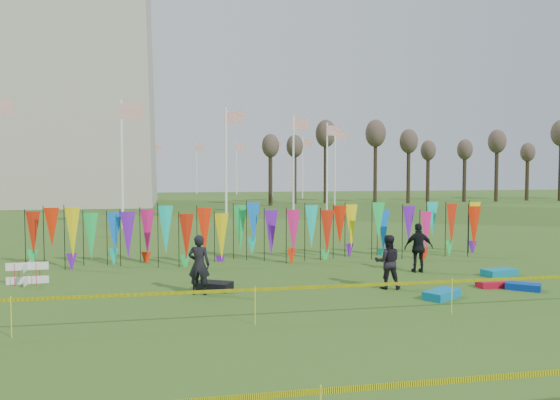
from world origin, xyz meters
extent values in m
plane|color=#2E5317|center=(0.00, 0.00, 0.00)|extent=(160.00, 160.00, 0.00)
cylinder|color=white|center=(14.00, 48.00, 4.00)|extent=(0.16, 0.16, 8.00)
plane|color=#B11D12|center=(14.60, 48.00, 7.30)|extent=(1.40, 0.00, 1.40)
cylinder|color=white|center=(13.05, 55.25, 4.00)|extent=(0.16, 0.16, 8.00)
plane|color=#B11D12|center=(13.65, 55.25, 7.30)|extent=(1.40, 0.00, 1.40)
cylinder|color=white|center=(10.25, 62.00, 4.00)|extent=(0.16, 0.16, 8.00)
plane|color=#B11D12|center=(10.85, 62.00, 7.30)|extent=(1.40, 0.00, 1.40)
cylinder|color=white|center=(5.80, 67.80, 4.00)|extent=(0.16, 0.16, 8.00)
plane|color=#B11D12|center=(6.40, 67.80, 7.30)|extent=(1.40, 0.00, 1.40)
cylinder|color=white|center=(0.00, 72.25, 4.00)|extent=(0.16, 0.16, 8.00)
plane|color=#B11D12|center=(0.60, 72.25, 7.30)|extent=(1.40, 0.00, 1.40)
cylinder|color=white|center=(-6.75, 75.05, 4.00)|extent=(0.16, 0.16, 8.00)
plane|color=#B11D12|center=(-6.15, 75.05, 7.30)|extent=(1.40, 0.00, 1.40)
cylinder|color=white|center=(-14.00, 76.00, 4.00)|extent=(0.16, 0.16, 8.00)
plane|color=#B11D12|center=(-13.40, 76.00, 7.30)|extent=(1.40, 0.00, 1.40)
cylinder|color=white|center=(-21.25, 75.05, 4.00)|extent=(0.16, 0.16, 8.00)
plane|color=#B11D12|center=(-20.65, 75.05, 7.30)|extent=(1.40, 0.00, 1.40)
cylinder|color=white|center=(-28.00, 72.25, 4.00)|extent=(0.16, 0.16, 8.00)
plane|color=#B11D12|center=(-27.40, 72.25, 7.30)|extent=(1.40, 0.00, 1.40)
plane|color=#B11D12|center=(-13.40, 20.00, 7.30)|extent=(1.40, 0.00, 1.40)
cylinder|color=white|center=(-6.75, 20.95, 4.00)|extent=(0.16, 0.16, 8.00)
plane|color=#B11D12|center=(-6.15, 20.95, 7.30)|extent=(1.40, 0.00, 1.40)
cylinder|color=white|center=(0.00, 23.75, 4.00)|extent=(0.16, 0.16, 8.00)
plane|color=#B11D12|center=(0.60, 23.75, 7.30)|extent=(1.40, 0.00, 1.40)
cylinder|color=white|center=(5.80, 28.20, 4.00)|extent=(0.16, 0.16, 8.00)
plane|color=#B11D12|center=(6.40, 28.20, 7.30)|extent=(1.40, 0.00, 1.40)
cylinder|color=white|center=(10.25, 34.00, 4.00)|extent=(0.16, 0.16, 8.00)
plane|color=#B11D12|center=(10.85, 34.00, 7.30)|extent=(1.40, 0.00, 1.40)
cylinder|color=white|center=(13.05, 40.75, 4.00)|extent=(0.16, 0.16, 8.00)
plane|color=#B11D12|center=(13.65, 40.75, 7.30)|extent=(1.40, 0.00, 1.40)
cylinder|color=black|center=(-9.00, 6.82, 1.07)|extent=(0.03, 0.03, 2.14)
cone|color=red|center=(-8.72, 6.82, 1.26)|extent=(0.64, 0.64, 1.60)
cylinder|color=black|center=(-8.31, 6.82, 1.07)|extent=(0.03, 0.03, 2.14)
cone|color=red|center=(-8.03, 6.82, 1.26)|extent=(0.64, 0.64, 1.60)
cylinder|color=black|center=(-7.62, 6.82, 1.07)|extent=(0.03, 0.03, 2.14)
cone|color=yellow|center=(-7.34, 6.82, 1.26)|extent=(0.64, 0.64, 1.60)
cylinder|color=black|center=(-6.92, 6.82, 1.07)|extent=(0.03, 0.03, 2.14)
cone|color=#17C950|center=(-6.64, 6.82, 1.26)|extent=(0.64, 0.64, 1.60)
cylinder|color=black|center=(-6.23, 6.82, 1.07)|extent=(0.03, 0.03, 2.14)
cone|color=blue|center=(-5.95, 6.82, 1.26)|extent=(0.64, 0.64, 1.60)
cylinder|color=black|center=(-5.54, 6.82, 1.07)|extent=(0.03, 0.03, 2.14)
cone|color=#6615B7|center=(-5.26, 6.82, 1.26)|extent=(0.64, 0.64, 1.60)
cylinder|color=black|center=(-4.85, 6.82, 1.07)|extent=(0.03, 0.03, 2.14)
cone|color=#DF1870|center=(-4.57, 6.82, 1.26)|extent=(0.64, 0.64, 1.60)
cylinder|color=black|center=(-4.15, 6.82, 1.07)|extent=(0.03, 0.03, 2.14)
cone|color=#0DCEB4|center=(-3.87, 6.82, 1.26)|extent=(0.64, 0.64, 1.60)
cylinder|color=black|center=(-3.46, 6.82, 1.07)|extent=(0.03, 0.03, 2.14)
cone|color=red|center=(-3.18, 6.82, 1.26)|extent=(0.64, 0.64, 1.60)
cylinder|color=black|center=(-2.77, 6.82, 1.07)|extent=(0.03, 0.03, 2.14)
cone|color=red|center=(-2.49, 6.82, 1.26)|extent=(0.64, 0.64, 1.60)
cylinder|color=black|center=(-2.08, 6.82, 1.07)|extent=(0.03, 0.03, 2.14)
cone|color=yellow|center=(-1.80, 6.82, 1.26)|extent=(0.64, 0.64, 1.60)
cylinder|color=black|center=(-1.38, 6.82, 1.07)|extent=(0.03, 0.03, 2.14)
cone|color=#17C950|center=(-1.10, 6.82, 1.26)|extent=(0.64, 0.64, 1.60)
cylinder|color=black|center=(-0.69, 6.82, 1.07)|extent=(0.03, 0.03, 2.14)
cone|color=blue|center=(-0.41, 6.82, 1.26)|extent=(0.64, 0.64, 1.60)
cylinder|color=black|center=(0.00, 6.82, 1.07)|extent=(0.03, 0.03, 2.14)
cone|color=#6615B7|center=(0.28, 6.82, 1.26)|extent=(0.64, 0.64, 1.60)
cylinder|color=black|center=(0.69, 6.82, 1.07)|extent=(0.03, 0.03, 2.14)
cone|color=#DF1870|center=(0.97, 6.82, 1.26)|extent=(0.64, 0.64, 1.60)
cylinder|color=black|center=(1.38, 6.82, 1.07)|extent=(0.03, 0.03, 2.14)
cone|color=#0DCEB4|center=(1.66, 6.82, 1.26)|extent=(0.64, 0.64, 1.60)
cylinder|color=black|center=(2.08, 6.82, 1.07)|extent=(0.03, 0.03, 2.14)
cone|color=red|center=(2.36, 6.82, 1.26)|extent=(0.64, 0.64, 1.60)
cylinder|color=black|center=(2.77, 6.82, 1.07)|extent=(0.03, 0.03, 2.14)
cone|color=red|center=(3.05, 6.82, 1.26)|extent=(0.64, 0.64, 1.60)
cylinder|color=black|center=(3.46, 6.82, 1.07)|extent=(0.03, 0.03, 2.14)
cone|color=yellow|center=(3.74, 6.82, 1.26)|extent=(0.64, 0.64, 1.60)
cylinder|color=black|center=(4.15, 6.82, 1.07)|extent=(0.03, 0.03, 2.14)
cone|color=#17C950|center=(4.43, 6.82, 1.26)|extent=(0.64, 0.64, 1.60)
cylinder|color=black|center=(4.85, 6.82, 1.07)|extent=(0.03, 0.03, 2.14)
cone|color=blue|center=(5.13, 6.82, 1.26)|extent=(0.64, 0.64, 1.60)
cylinder|color=black|center=(5.54, 6.82, 1.07)|extent=(0.03, 0.03, 2.14)
cone|color=#6615B7|center=(5.82, 6.82, 1.26)|extent=(0.64, 0.64, 1.60)
cylinder|color=black|center=(6.23, 6.82, 1.07)|extent=(0.03, 0.03, 2.14)
cone|color=#DF1870|center=(6.51, 6.82, 1.26)|extent=(0.64, 0.64, 1.60)
cylinder|color=black|center=(6.92, 6.82, 1.07)|extent=(0.03, 0.03, 2.14)
cone|color=#0DCEB4|center=(7.20, 6.82, 1.26)|extent=(0.64, 0.64, 1.60)
cylinder|color=black|center=(7.62, 6.82, 1.07)|extent=(0.03, 0.03, 2.14)
cone|color=red|center=(7.90, 6.82, 1.26)|extent=(0.64, 0.64, 1.60)
cylinder|color=black|center=(8.31, 6.82, 1.07)|extent=(0.03, 0.03, 2.14)
cone|color=red|center=(8.59, 6.82, 1.26)|extent=(0.64, 0.64, 1.60)
cylinder|color=black|center=(9.00, 6.82, 1.07)|extent=(0.03, 0.03, 2.14)
cone|color=yellow|center=(9.28, 6.82, 1.26)|extent=(0.64, 0.64, 1.60)
cube|color=#FBFD05|center=(0.00, -1.93, 0.82)|extent=(26.00, 0.01, 0.08)
cylinder|color=#CBD32F|center=(-7.00, -1.93, 0.45)|extent=(0.02, 0.02, 0.90)
cylinder|color=#CBD32F|center=(-2.00, -1.93, 0.45)|extent=(0.02, 0.02, 0.90)
cylinder|color=#CBD32F|center=(3.00, -1.93, 0.45)|extent=(0.02, 0.02, 0.90)
cube|color=#FBFD05|center=(0.00, -7.88, 0.82)|extent=(26.00, 0.01, 0.08)
cylinder|color=#382A1C|center=(6.00, 44.00, 3.20)|extent=(0.44, 0.44, 6.40)
ellipsoid|color=brown|center=(6.00, 44.00, 6.56)|extent=(1.92, 1.92, 2.56)
cylinder|color=#382A1C|center=(10.00, 44.00, 3.20)|extent=(0.44, 0.44, 6.40)
ellipsoid|color=brown|center=(10.00, 44.00, 6.56)|extent=(1.92, 1.92, 2.56)
cylinder|color=#382A1C|center=(14.00, 44.00, 3.20)|extent=(0.44, 0.44, 6.40)
ellipsoid|color=brown|center=(14.00, 44.00, 6.56)|extent=(1.92, 1.92, 2.56)
cylinder|color=#382A1C|center=(18.00, 44.00, 3.20)|extent=(0.44, 0.44, 6.40)
ellipsoid|color=brown|center=(18.00, 44.00, 6.56)|extent=(1.92, 1.92, 2.56)
cylinder|color=#382A1C|center=(22.00, 44.00, 3.20)|extent=(0.44, 0.44, 6.40)
ellipsoid|color=brown|center=(22.00, 44.00, 6.56)|extent=(1.92, 1.92, 2.56)
cylinder|color=#382A1C|center=(26.00, 44.00, 3.20)|extent=(0.44, 0.44, 6.40)
ellipsoid|color=brown|center=(26.00, 44.00, 6.56)|extent=(1.92, 1.92, 2.56)
cylinder|color=#382A1C|center=(30.00, 44.00, 3.20)|extent=(0.44, 0.44, 6.40)
ellipsoid|color=brown|center=(30.00, 44.00, 6.56)|extent=(1.92, 1.92, 2.56)
cylinder|color=#382A1C|center=(34.00, 44.00, 3.20)|extent=(0.44, 0.44, 6.40)
ellipsoid|color=brown|center=(34.00, 44.00, 6.56)|extent=(1.92, 1.92, 2.56)
cylinder|color=#382A1C|center=(38.00, 44.00, 3.20)|extent=(0.44, 0.44, 6.40)
ellipsoid|color=brown|center=(38.00, 44.00, 6.56)|extent=(1.92, 1.92, 2.56)
cylinder|color=#382A1C|center=(42.00, 44.00, 3.20)|extent=(0.44, 0.44, 6.40)
ellipsoid|color=brown|center=(42.00, 44.00, 6.56)|extent=(1.92, 1.92, 2.56)
cylinder|color=red|center=(-8.49, 3.62, 0.35)|extent=(0.02, 0.02, 0.71)
cylinder|color=red|center=(-7.87, 3.62, 0.35)|extent=(0.02, 0.02, 0.71)
cylinder|color=red|center=(-8.49, 4.24, 0.35)|extent=(0.02, 0.02, 0.71)
cylinder|color=red|center=(-7.87, 4.24, 0.35)|extent=(0.02, 0.02, 0.71)
imported|color=black|center=(-2.93, 1.46, 0.87)|extent=(0.73, 0.61, 1.74)
imported|color=black|center=(2.72, 1.16, 0.82)|extent=(0.89, 0.67, 1.64)
imported|color=black|center=(4.84, 3.48, 0.87)|extent=(1.10, 0.73, 1.74)
cube|color=#0B79AD|center=(3.72, -0.36, 0.12)|extent=(1.28, 1.11, 0.23)
cube|color=#0A35A8|center=(6.65, 0.19, 0.10)|extent=(1.07, 1.01, 0.20)
cube|color=red|center=(6.03, 0.70, 0.10)|extent=(1.05, 0.49, 0.19)
cube|color=black|center=(-2.48, 1.96, 0.12)|extent=(1.23, 1.05, 0.25)
cube|color=#0B7C9F|center=(7.27, 2.35, 0.11)|extent=(1.29, 0.83, 0.23)
camera|label=1|loc=(-3.65, -14.31, 3.56)|focal=35.00mm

